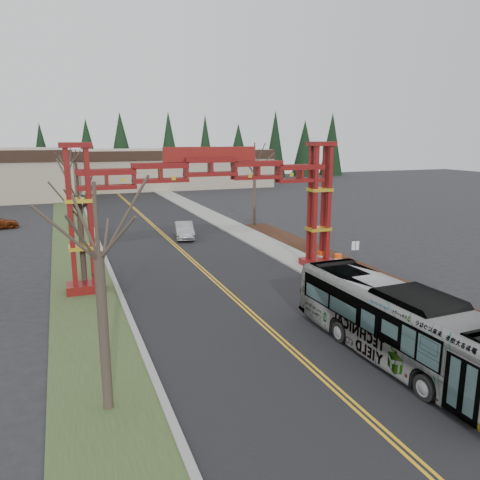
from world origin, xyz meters
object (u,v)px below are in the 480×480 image
bare_tree_median_mid (79,202)px  barrel_north (310,245)px  bare_tree_median_near (98,253)px  barrel_mid (321,258)px  street_sign (355,250)px  gateway_arch (211,188)px  bare_tree_right_far (255,165)px  retail_building_east (163,168)px  barrel_south (338,261)px  transit_bus (396,323)px  bare_tree_median_far (68,165)px  silver_sedan (184,230)px

bare_tree_median_mid → barrel_north: (17.89, 3.87, -4.96)m
bare_tree_median_near → barrel_mid: bearing=39.6°
street_sign → barrel_mid: 3.06m
gateway_arch → bare_tree_right_far: gateway_arch is taller
bare_tree_median_near → bare_tree_median_mid: 13.96m
barrel_north → bare_tree_median_near: bearing=-135.1°
retail_building_east → bare_tree_median_near: bearing=-103.4°
gateway_arch → retail_building_east: (10.00, 61.95, -2.47)m
bare_tree_right_far → barrel_south: size_ratio=8.37×
retail_building_east → bare_tree_right_far: bearing=-90.0°
bare_tree_median_near → barrel_mid: size_ratio=7.41×
barrel_mid → barrel_north: bearing=71.9°
transit_bus → street_sign: bearing=61.3°
bare_tree_median_near → bare_tree_median_mid: bare_tree_median_near is taller
retail_building_east → bare_tree_median_mid: (-18.00, -61.35, 1.94)m
transit_bus → bare_tree_right_far: bearing=76.8°
bare_tree_median_near → gateway_arch: bearing=59.1°
transit_bus → barrel_north: transit_bus is taller
transit_bus → bare_tree_right_far: bare_tree_right_far is taller
bare_tree_median_near → bare_tree_right_far: bearing=58.9°
bare_tree_median_far → bare_tree_right_far: (18.00, -5.63, -0.01)m
silver_sedan → street_sign: bearing=-52.2°
gateway_arch → barrel_north: size_ratio=18.52×
bare_tree_median_far → barrel_mid: (16.55, -21.80, -5.93)m
retail_building_east → silver_sedan: retail_building_east is taller
retail_building_east → barrel_mid: (-1.45, -61.59, -2.99)m
bare_tree_median_mid → street_sign: bare_tree_median_mid is taller
gateway_arch → barrel_north: bearing=24.3°
transit_bus → barrel_north: (6.23, 18.25, -1.11)m
gateway_arch → retail_building_east: gateway_arch is taller
bare_tree_right_far → bare_tree_median_mid: bearing=-138.5°
bare_tree_median_far → barrel_mid: bare_tree_median_far is taller
gateway_arch → barrel_south: size_ratio=17.50×
barrel_north → bare_tree_median_mid: bearing=-167.8°
bare_tree_right_far → gateway_arch: bearing=-121.2°
barrel_south → bare_tree_median_far: bearing=126.8°
bare_tree_median_mid → barrel_mid: (16.55, -0.24, -4.93)m
retail_building_east → bare_tree_right_far: bare_tree_right_far is taller
bare_tree_median_far → transit_bus: bearing=-72.0°
gateway_arch → barrel_mid: gateway_arch is taller
barrel_north → silver_sedan: bearing=134.2°
street_sign → barrel_south: size_ratio=2.15×
bare_tree_median_near → barrel_south: 21.85m
gateway_arch → bare_tree_right_far: bearing=58.8°
gateway_arch → street_sign: (9.58, -2.31, -4.37)m
transit_bus → barrel_south: size_ratio=11.03×
bare_tree_median_far → barrel_south: 29.33m
bare_tree_median_mid → bare_tree_median_far: bearing=90.0°
retail_building_east → transit_bus: retail_building_east is taller
bare_tree_right_far → barrel_south: 18.38m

